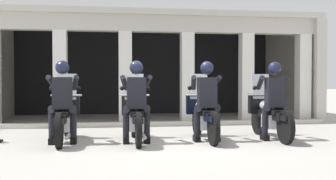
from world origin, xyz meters
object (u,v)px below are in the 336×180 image
object	(u,v)px
police_officer_center_left	(136,94)
police_officer_center_right	(207,94)
motorcycle_far_left	(64,116)
motorcycle_center_left	(136,116)
motorcycle_center_right	(203,115)
police_officer_far_right	(274,94)
motorcycle_far_right	(269,114)
police_officer_far_left	(63,95)

from	to	relation	value
police_officer_center_left	police_officer_center_right	distance (m)	1.39
motorcycle_far_left	police_officer_center_right	size ratio (longest dim) A/B	1.29
motorcycle_center_left	motorcycle_center_right	world-z (taller)	same
motorcycle_far_left	police_officer_far_right	size ratio (longest dim) A/B	1.29
motorcycle_far_left	police_officer_center_right	xyz separation A→B (m)	(2.78, -0.36, 0.44)
motorcycle_far_left	police_officer_far_right	distance (m)	4.21
motorcycle_center_left	motorcycle_center_right	bearing A→B (deg)	-3.37
motorcycle_center_right	police_officer_center_right	world-z (taller)	police_officer_center_right
police_officer_center_left	motorcycle_far_left	bearing A→B (deg)	158.87
motorcycle_far_left	motorcycle_far_right	size ratio (longest dim) A/B	1.00
motorcycle_far_left	police_officer_center_right	world-z (taller)	police_officer_center_right
motorcycle_far_left	motorcycle_center_right	size ratio (longest dim) A/B	1.00
motorcycle_center_left	police_officer_center_left	bearing A→B (deg)	-95.21
motorcycle_center_right	police_officer_far_right	size ratio (longest dim) A/B	1.29
police_officer_center_left	police_officer_center_right	size ratio (longest dim) A/B	1.00
motorcycle_center_right	police_officer_far_left	bearing A→B (deg)	-173.86
police_officer_center_right	police_officer_far_left	bearing A→B (deg)	-179.70
police_officer_center_left	motorcycle_far_right	world-z (taller)	police_officer_center_left
motorcycle_center_right	police_officer_far_right	world-z (taller)	police_officer_far_right
motorcycle_center_left	police_officer_far_left	bearing A→B (deg)	-178.23
police_officer_center_left	motorcycle_far_right	distance (m)	2.83
motorcycle_far_left	motorcycle_center_right	distance (m)	2.78
police_officer_center_left	police_officer_center_right	bearing A→B (deg)	-3.37
motorcycle_far_left	police_officer_far_right	world-z (taller)	police_officer_far_right
motorcycle_far_right	police_officer_far_right	bearing A→B (deg)	-93.46
motorcycle_center_left	police_officer_center_left	world-z (taller)	police_officer_center_left
motorcycle_center_left	police_officer_far_right	bearing A→B (deg)	-10.74
police_officer_center_right	motorcycle_center_right	bearing A→B (deg)	91.72
police_officer_far_left	police_officer_far_right	size ratio (longest dim) A/B	1.00
motorcycle_far_left	motorcycle_center_left	distance (m)	1.40
motorcycle_center_left	police_officer_center_left	xyz separation A→B (m)	(-0.00, -0.28, 0.44)
police_officer_far_left	motorcycle_center_right	size ratio (longest dim) A/B	0.78
police_officer_far_left	motorcycle_center_right	distance (m)	2.82
police_officer_center_right	police_officer_far_right	xyz separation A→B (m)	(1.39, -0.04, 0.00)
motorcycle_center_left	motorcycle_far_right	distance (m)	2.78
motorcycle_far_left	police_officer_center_left	distance (m)	1.51
motorcycle_center_left	police_officer_center_right	size ratio (longest dim) A/B	1.29
motorcycle_center_right	police_officer_center_right	size ratio (longest dim) A/B	1.29
motorcycle_far_left	motorcycle_center_left	xyz separation A→B (m)	(1.39, -0.12, 0.00)
police_officer_center_left	motorcycle_far_right	xyz separation A→B (m)	(2.78, 0.29, -0.44)
police_officer_far_left	motorcycle_far_right	bearing A→B (deg)	0.01
motorcycle_far_left	police_officer_far_right	xyz separation A→B (m)	(4.17, -0.40, 0.44)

